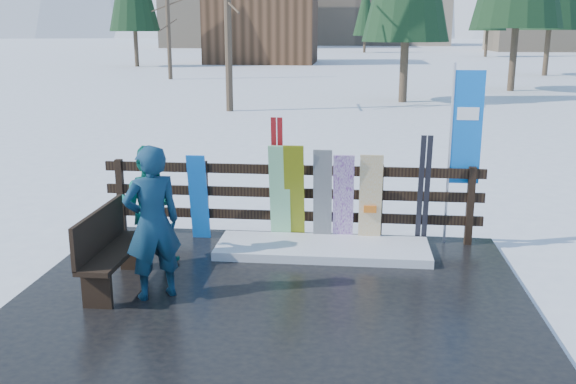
# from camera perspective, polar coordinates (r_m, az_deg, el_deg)

# --- Properties ---
(ground) EXTENTS (700.00, 700.00, 0.00)m
(ground) POSITION_cam_1_polar(r_m,az_deg,el_deg) (7.64, -1.44, -9.86)
(ground) COLOR white
(ground) RESTS_ON ground
(deck) EXTENTS (6.00, 5.00, 0.08)m
(deck) POSITION_cam_1_polar(r_m,az_deg,el_deg) (7.63, -1.45, -9.58)
(deck) COLOR black
(deck) RESTS_ON ground
(fence) EXTENTS (5.60, 0.10, 1.15)m
(fence) POSITION_cam_1_polar(r_m,az_deg,el_deg) (9.47, 0.24, -0.33)
(fence) COLOR black
(fence) RESTS_ON deck
(snow_patch) EXTENTS (2.96, 1.00, 0.12)m
(snow_patch) POSITION_cam_1_polar(r_m,az_deg,el_deg) (9.03, 3.10, -5.05)
(snow_patch) COLOR white
(snow_patch) RESTS_ON deck
(bench) EXTENTS (0.41, 1.50, 0.97)m
(bench) POSITION_cam_1_polar(r_m,az_deg,el_deg) (8.00, -15.64, -4.72)
(bench) COLOR black
(bench) RESTS_ON deck
(snowboard_0) EXTENTS (0.27, 0.27, 1.30)m
(snowboard_0) POSITION_cam_1_polar(r_m,az_deg,el_deg) (9.48, -7.95, -0.48)
(snowboard_0) COLOR blue
(snowboard_0) RESTS_ON deck
(snowboard_1) EXTENTS (0.30, 0.35, 1.47)m
(snowboard_1) POSITION_cam_1_polar(r_m,az_deg,el_deg) (9.25, -0.73, -0.18)
(snowboard_1) COLOR white
(snowboard_1) RESTS_ON deck
(snowboard_2) EXTENTS (0.29, 0.38, 1.48)m
(snowboard_2) POSITION_cam_1_polar(r_m,az_deg,el_deg) (9.23, 0.57, -0.19)
(snowboard_2) COLOR #E7EE10
(snowboard_2) RESTS_ON deck
(snowboard_3) EXTENTS (0.29, 0.32, 1.36)m
(snowboard_3) POSITION_cam_1_polar(r_m,az_deg,el_deg) (9.21, 4.94, -0.68)
(snowboard_3) COLOR white
(snowboard_3) RESTS_ON deck
(snowboard_4) EXTENTS (0.27, 0.26, 1.42)m
(snowboard_4) POSITION_cam_1_polar(r_m,az_deg,el_deg) (9.21, 3.09, -0.44)
(snowboard_4) COLOR black
(snowboard_4) RESTS_ON deck
(snowboard_5) EXTENTS (0.32, 0.23, 1.36)m
(snowboard_5) POSITION_cam_1_polar(r_m,az_deg,el_deg) (9.21, 7.34, -0.73)
(snowboard_5) COLOR white
(snowboard_5) RESTS_ON deck
(ski_pair_a) EXTENTS (0.16, 0.20, 1.85)m
(ski_pair_a) POSITION_cam_1_polar(r_m,az_deg,el_deg) (9.28, -0.94, 1.06)
(ski_pair_a) COLOR maroon
(ski_pair_a) RESTS_ON deck
(ski_pair_b) EXTENTS (0.17, 0.23, 1.63)m
(ski_pair_b) POSITION_cam_1_polar(r_m,az_deg,el_deg) (9.29, 11.96, 0.08)
(ski_pair_b) COLOR black
(ski_pair_b) RESTS_ON deck
(rental_flag) EXTENTS (0.45, 0.04, 2.60)m
(rental_flag) POSITION_cam_1_polar(r_m,az_deg,el_deg) (9.40, 15.27, 4.96)
(rental_flag) COLOR silver
(rental_flag) RESTS_ON deck
(person_front) EXTENTS (0.79, 0.73, 1.80)m
(person_front) POSITION_cam_1_polar(r_m,az_deg,el_deg) (7.48, -11.96, -2.70)
(person_front) COLOR navy
(person_front) RESTS_ON deck
(person_back) EXTENTS (0.79, 0.63, 1.59)m
(person_back) POSITION_cam_1_polar(r_m,az_deg,el_deg) (8.65, -12.27, -1.13)
(person_back) COLOR #085A4E
(person_back) RESTS_ON deck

